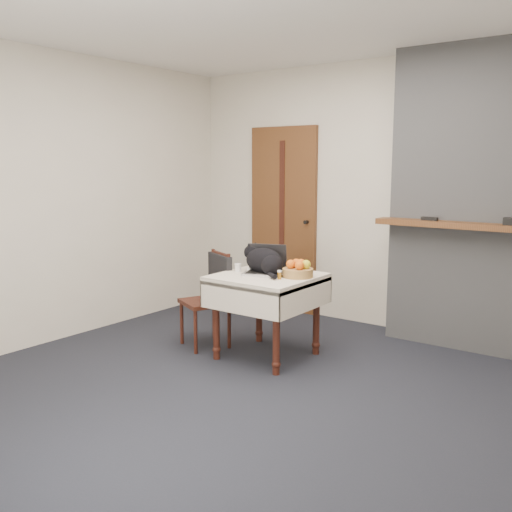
% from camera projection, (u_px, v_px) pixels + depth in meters
% --- Properties ---
extents(ground, '(4.50, 4.50, 0.00)m').
position_uv_depth(ground, '(269.00, 389.00, 4.11)').
color(ground, black).
rests_on(ground, ground).
extents(room_shell, '(4.52, 4.01, 2.61)m').
position_uv_depth(room_shell, '(306.00, 142.00, 4.20)').
color(room_shell, beige).
rests_on(room_shell, ground).
extents(door, '(0.82, 0.10, 2.00)m').
position_uv_depth(door, '(283.00, 220.00, 6.22)').
color(door, brown).
rests_on(door, ground).
extents(chimney, '(1.62, 0.48, 2.60)m').
position_uv_depth(chimney, '(481.00, 200.00, 4.84)').
color(chimney, gray).
rests_on(chimney, ground).
extents(side_table, '(0.78, 0.78, 0.70)m').
position_uv_depth(side_table, '(267.00, 288.00, 4.71)').
color(side_table, '#3E1A10').
rests_on(side_table, ground).
extents(laptop, '(0.40, 0.37, 0.24)m').
position_uv_depth(laptop, '(265.00, 266.00, 4.74)').
color(laptop, '#B7B7BC').
rests_on(laptop, side_table).
extents(cat, '(0.48, 0.32, 0.25)m').
position_uv_depth(cat, '(265.00, 261.00, 4.72)').
color(cat, black).
rests_on(cat, side_table).
extents(cream_jar, '(0.06, 0.06, 0.07)m').
position_uv_depth(cream_jar, '(238.00, 267.00, 4.85)').
color(cream_jar, silver).
rests_on(cream_jar, side_table).
extents(pill_bottle, '(0.03, 0.03, 0.07)m').
position_uv_depth(pill_bottle, '(279.00, 275.00, 4.52)').
color(pill_bottle, '#985E12').
rests_on(pill_bottle, side_table).
extents(fruit_basket, '(0.25, 0.25, 0.14)m').
position_uv_depth(fruit_basket, '(298.00, 270.00, 4.60)').
color(fruit_basket, '#AC7745').
rests_on(fruit_basket, side_table).
extents(desk_clutter, '(0.12, 0.12, 0.01)m').
position_uv_depth(desk_clutter, '(290.00, 276.00, 4.63)').
color(desk_clutter, black).
rests_on(desk_clutter, side_table).
extents(chair, '(0.50, 0.49, 0.84)m').
position_uv_depth(chair, '(213.00, 286.00, 5.04)').
color(chair, '#3E1A10').
rests_on(chair, ground).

